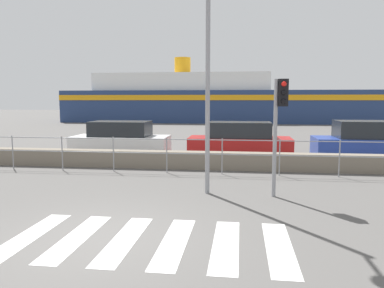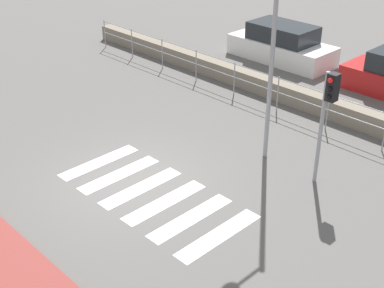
% 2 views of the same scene
% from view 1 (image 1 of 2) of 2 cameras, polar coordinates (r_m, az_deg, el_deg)
% --- Properties ---
extents(ground_plane, '(160.00, 160.00, 0.00)m').
position_cam_1_polar(ground_plane, '(7.14, -13.85, -13.79)').
color(ground_plane, '#565451').
extents(crosswalk, '(4.95, 2.40, 0.01)m').
position_cam_1_polar(crosswalk, '(6.87, -6.51, -14.42)').
color(crosswalk, silver).
rests_on(crosswalk, ground_plane).
extents(seawall, '(20.92, 0.55, 0.62)m').
position_cam_1_polar(seawall, '(13.66, -3.14, -2.40)').
color(seawall, slate).
rests_on(seawall, ground_plane).
extents(harbor_fence, '(18.86, 0.04, 1.21)m').
position_cam_1_polar(harbor_fence, '(12.74, -3.88, -0.86)').
color(harbor_fence, gray).
rests_on(harbor_fence, ground_plane).
extents(traffic_light_far, '(0.34, 0.32, 3.00)m').
position_cam_1_polar(traffic_light_far, '(9.67, 13.24, 4.90)').
color(traffic_light_far, gray).
rests_on(traffic_light_far, ground_plane).
extents(streetlamp, '(0.32, 1.24, 6.11)m').
position_cam_1_polar(streetlamp, '(9.65, 2.31, 14.57)').
color(streetlamp, gray).
rests_on(streetlamp, ground_plane).
extents(ferry_boat, '(34.21, 7.24, 7.15)m').
position_cam_1_polar(ferry_boat, '(42.33, 2.98, 6.50)').
color(ferry_boat, navy).
rests_on(ferry_boat, ground_plane).
extents(parked_car_white, '(4.38, 1.79, 1.50)m').
position_cam_1_polar(parked_car_white, '(17.49, -10.79, 0.60)').
color(parked_car_white, silver).
rests_on(parked_car_white, ground_plane).
extents(parked_car_red, '(4.47, 1.72, 1.51)m').
position_cam_1_polar(parked_car_red, '(16.61, 7.28, 0.36)').
color(parked_car_red, '#B21919').
rests_on(parked_car_red, ground_plane).
extents(parked_car_blue, '(4.44, 1.84, 1.60)m').
position_cam_1_polar(parked_car_blue, '(17.45, 25.27, 0.20)').
color(parked_car_blue, '#233D9E').
rests_on(parked_car_blue, ground_plane).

